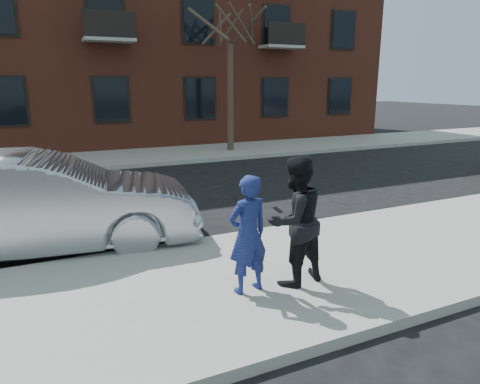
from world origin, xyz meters
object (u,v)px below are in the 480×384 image
street_tree (230,12)px  silver_sedan (41,204)px  man_hoodie (248,235)px  man_peacoat (295,221)px

street_tree → silver_sedan: size_ratio=1.30×
street_tree → man_hoodie: bearing=-112.6°
street_tree → silver_sedan: bearing=-130.4°
silver_sedan → man_hoodie: man_hoodie is taller
silver_sedan → man_peacoat: 4.38m
street_tree → man_hoodie: street_tree is taller
street_tree → man_hoodie: 13.36m
man_hoodie → man_peacoat: 0.70m
silver_sedan → man_peacoat: man_peacoat is taller
man_peacoat → street_tree: bearing=-119.8°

